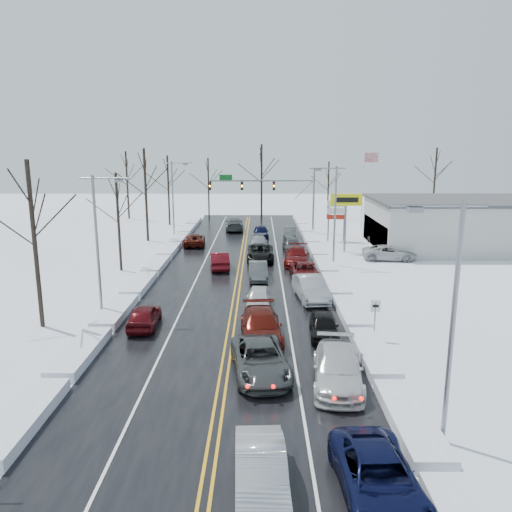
{
  "coord_description": "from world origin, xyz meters",
  "views": [
    {
      "loc": [
        1.7,
        -34.62,
        10.73
      ],
      "look_at": [
        1.44,
        2.61,
        2.5
      ],
      "focal_mm": 35.0,
      "sensor_mm": 36.0,
      "label": 1
    }
  ],
  "objects_px": {
    "tires_plus_sign": "(346,204)",
    "dealership_building": "(469,224)",
    "oncoming_car_0": "(220,269)",
    "traffic_signal_mast": "(273,189)",
    "flagpole": "(364,184)"
  },
  "relations": [
    {
      "from": "tires_plus_sign",
      "to": "dealership_building",
      "type": "relative_size",
      "value": 0.29
    },
    {
      "from": "tires_plus_sign",
      "to": "oncoming_car_0",
      "type": "bearing_deg",
      "value": -149.48
    },
    {
      "from": "traffic_signal_mast",
      "to": "flagpole",
      "type": "bearing_deg",
      "value": 9.73
    },
    {
      "from": "dealership_building",
      "to": "oncoming_car_0",
      "type": "bearing_deg",
      "value": -160.21
    },
    {
      "from": "traffic_signal_mast",
      "to": "dealership_building",
      "type": "relative_size",
      "value": 0.65
    },
    {
      "from": "flagpole",
      "to": "traffic_signal_mast",
      "type": "bearing_deg",
      "value": -170.27
    },
    {
      "from": "tires_plus_sign",
      "to": "oncoming_car_0",
      "type": "xyz_separation_m",
      "value": [
        -12.37,
        -7.3,
        -4.99
      ]
    },
    {
      "from": "tires_plus_sign",
      "to": "dealership_building",
      "type": "distance_m",
      "value": 13.82
    },
    {
      "from": "dealership_building",
      "to": "traffic_signal_mast",
      "type": "bearing_deg",
      "value": 154.05
    },
    {
      "from": "dealership_building",
      "to": "flagpole",
      "type": "bearing_deg",
      "value": 126.27
    },
    {
      "from": "traffic_signal_mast",
      "to": "flagpole",
      "type": "distance_m",
      "value": 11.9
    },
    {
      "from": "tires_plus_sign",
      "to": "dealership_building",
      "type": "xyz_separation_m",
      "value": [
        13.48,
        2.01,
        -2.34
      ]
    },
    {
      "from": "flagpole",
      "to": "oncoming_car_0",
      "type": "relative_size",
      "value": 2.18
    },
    {
      "from": "flagpole",
      "to": "dealership_building",
      "type": "height_order",
      "value": "flagpole"
    },
    {
      "from": "oncoming_car_0",
      "to": "tires_plus_sign",
      "type": "bearing_deg",
      "value": -157.01
    }
  ]
}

